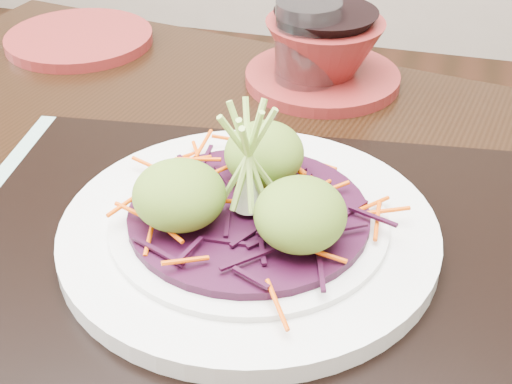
% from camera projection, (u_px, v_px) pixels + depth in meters
% --- Properties ---
extents(dining_table, '(1.20, 0.91, 0.69)m').
position_uv_depth(dining_table, '(273.00, 318.00, 0.63)').
color(dining_table, black).
rests_on(dining_table, ground).
extents(placemat, '(0.54, 0.45, 0.00)m').
position_uv_depth(placemat, '(249.00, 262.00, 0.55)').
color(placemat, '#82A99C').
rests_on(placemat, dining_table).
extents(serving_tray, '(0.47, 0.37, 0.02)m').
position_uv_depth(serving_tray, '(249.00, 250.00, 0.54)').
color(serving_tray, black).
rests_on(serving_tray, placemat).
extents(white_plate, '(0.28, 0.28, 0.02)m').
position_uv_depth(white_plate, '(249.00, 230.00, 0.53)').
color(white_plate, silver).
rests_on(white_plate, serving_tray).
extents(cabbage_bed, '(0.18, 0.18, 0.01)m').
position_uv_depth(cabbage_bed, '(249.00, 214.00, 0.53)').
color(cabbage_bed, black).
rests_on(cabbage_bed, white_plate).
extents(carrot_julienne, '(0.22, 0.22, 0.01)m').
position_uv_depth(carrot_julienne, '(249.00, 205.00, 0.52)').
color(carrot_julienne, '#DF4A03').
rests_on(carrot_julienne, cabbage_bed).
extents(guacamole_scoops, '(0.15, 0.14, 0.05)m').
position_uv_depth(guacamole_scoops, '(248.00, 187.00, 0.51)').
color(guacamole_scoops, '#5C7423').
rests_on(guacamole_scoops, cabbage_bed).
extents(scallion_garnish, '(0.07, 0.07, 0.10)m').
position_uv_depth(scallion_garnish, '(249.00, 161.00, 0.50)').
color(scallion_garnish, '#97C14D').
rests_on(scallion_garnish, cabbage_bed).
extents(terracotta_side_plate, '(0.21, 0.21, 0.01)m').
position_uv_depth(terracotta_side_plate, '(79.00, 39.00, 0.90)').
color(terracotta_side_plate, maroon).
rests_on(terracotta_side_plate, dining_table).
extents(water_glass, '(0.08, 0.08, 0.10)m').
position_uv_depth(water_glass, '(307.00, 47.00, 0.77)').
color(water_glass, white).
rests_on(water_glass, dining_table).
extents(terracotta_bowl_set, '(0.19, 0.19, 0.07)m').
position_uv_depth(terracotta_bowl_set, '(324.00, 56.00, 0.80)').
color(terracotta_bowl_set, maroon).
rests_on(terracotta_bowl_set, dining_table).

